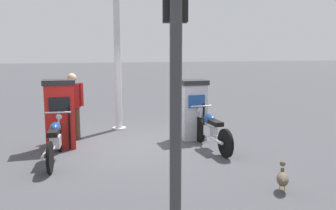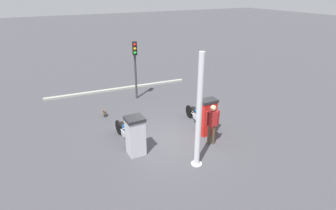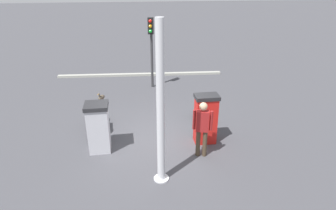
{
  "view_description": "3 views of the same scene",
  "coord_description": "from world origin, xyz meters",
  "px_view_note": "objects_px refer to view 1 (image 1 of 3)",
  "views": [
    {
      "loc": [
        8.17,
        -1.5,
        2.31
      ],
      "look_at": [
        0.96,
        0.59,
        1.15
      ],
      "focal_mm": 37.9,
      "sensor_mm": 36.0,
      "label": 1
    },
    {
      "loc": [
        -8.95,
        4.72,
        5.96
      ],
      "look_at": [
        0.71,
        -0.34,
        1.21
      ],
      "focal_mm": 28.96,
      "sensor_mm": 36.0,
      "label": 2
    },
    {
      "loc": [
        -8.2,
        0.69,
        4.89
      ],
      "look_at": [
        0.33,
        -0.57,
        1.03
      ],
      "focal_mm": 30.41,
      "sensor_mm": 36.0,
      "label": 3
    }
  ],
  "objects_px": {
    "fuel_pump_near": "(60,114)",
    "roadside_traffic_light": "(175,54)",
    "fuel_pump_far": "(192,109)",
    "motorcycle_near_pump": "(55,139)",
    "motorcycle_far_pump": "(211,130)",
    "attendant_person": "(73,102)",
    "canopy_support_pole": "(118,61)",
    "wandering_duck": "(283,178)"
  },
  "relations": [
    {
      "from": "fuel_pump_far",
      "to": "attendant_person",
      "type": "bearing_deg",
      "value": -104.29
    },
    {
      "from": "canopy_support_pole",
      "to": "roadside_traffic_light",
      "type": "bearing_deg",
      "value": -3.57
    },
    {
      "from": "fuel_pump_near",
      "to": "attendant_person",
      "type": "bearing_deg",
      "value": 157.65
    },
    {
      "from": "fuel_pump_far",
      "to": "attendant_person",
      "type": "distance_m",
      "value": 3.11
    },
    {
      "from": "wandering_duck",
      "to": "canopy_support_pole",
      "type": "relative_size",
      "value": 0.11
    },
    {
      "from": "attendant_person",
      "to": "wandering_duck",
      "type": "relative_size",
      "value": 3.65
    },
    {
      "from": "motorcycle_far_pump",
      "to": "roadside_traffic_light",
      "type": "height_order",
      "value": "roadside_traffic_light"
    },
    {
      "from": "motorcycle_far_pump",
      "to": "canopy_support_pole",
      "type": "bearing_deg",
      "value": -147.12
    },
    {
      "from": "attendant_person",
      "to": "motorcycle_far_pump",
      "type": "bearing_deg",
      "value": 59.65
    },
    {
      "from": "attendant_person",
      "to": "canopy_support_pole",
      "type": "bearing_deg",
      "value": 125.3
    },
    {
      "from": "motorcycle_near_pump",
      "to": "attendant_person",
      "type": "height_order",
      "value": "attendant_person"
    },
    {
      "from": "fuel_pump_far",
      "to": "motorcycle_near_pump",
      "type": "distance_m",
      "value": 3.58
    },
    {
      "from": "fuel_pump_near",
      "to": "roadside_traffic_light",
      "type": "xyz_separation_m",
      "value": [
        5.28,
        1.2,
        1.45
      ]
    },
    {
      "from": "motorcycle_near_pump",
      "to": "fuel_pump_far",
      "type": "bearing_deg",
      "value": 106.18
    },
    {
      "from": "fuel_pump_near",
      "to": "fuel_pump_far",
      "type": "relative_size",
      "value": 1.05
    },
    {
      "from": "motorcycle_far_pump",
      "to": "wandering_duck",
      "type": "height_order",
      "value": "motorcycle_far_pump"
    },
    {
      "from": "motorcycle_far_pump",
      "to": "canopy_support_pole",
      "type": "relative_size",
      "value": 0.5
    },
    {
      "from": "wandering_duck",
      "to": "roadside_traffic_light",
      "type": "distance_m",
      "value": 3.45
    },
    {
      "from": "fuel_pump_far",
      "to": "wandering_duck",
      "type": "xyz_separation_m",
      "value": [
        3.78,
        0.21,
        -0.56
      ]
    },
    {
      "from": "motorcycle_near_pump",
      "to": "wandering_duck",
      "type": "height_order",
      "value": "motorcycle_near_pump"
    },
    {
      "from": "roadside_traffic_light",
      "to": "wandering_duck",
      "type": "bearing_deg",
      "value": 122.86
    },
    {
      "from": "fuel_pump_far",
      "to": "motorcycle_far_pump",
      "type": "height_order",
      "value": "fuel_pump_far"
    },
    {
      "from": "fuel_pump_near",
      "to": "motorcycle_near_pump",
      "type": "relative_size",
      "value": 0.76
    },
    {
      "from": "fuel_pump_near",
      "to": "canopy_support_pole",
      "type": "height_order",
      "value": "canopy_support_pole"
    },
    {
      "from": "fuel_pump_near",
      "to": "canopy_support_pole",
      "type": "bearing_deg",
      "value": 136.14
    },
    {
      "from": "motorcycle_far_pump",
      "to": "canopy_support_pole",
      "type": "distance_m",
      "value": 3.61
    },
    {
      "from": "motorcycle_far_pump",
      "to": "roadside_traffic_light",
      "type": "relative_size",
      "value": 0.63
    },
    {
      "from": "motorcycle_far_pump",
      "to": "roadside_traffic_light",
      "type": "distance_m",
      "value": 5.11
    },
    {
      "from": "roadside_traffic_light",
      "to": "fuel_pump_far",
      "type": "bearing_deg",
      "value": 158.1
    },
    {
      "from": "fuel_pump_far",
      "to": "canopy_support_pole",
      "type": "bearing_deg",
      "value": -135.19
    },
    {
      "from": "fuel_pump_near",
      "to": "fuel_pump_far",
      "type": "height_order",
      "value": "fuel_pump_near"
    },
    {
      "from": "fuel_pump_far",
      "to": "motorcycle_far_pump",
      "type": "xyz_separation_m",
      "value": [
        1.04,
        0.08,
        -0.33
      ]
    },
    {
      "from": "attendant_person",
      "to": "canopy_support_pole",
      "type": "height_order",
      "value": "canopy_support_pole"
    },
    {
      "from": "fuel_pump_near",
      "to": "fuel_pump_far",
      "type": "bearing_deg",
      "value": 90.0
    },
    {
      "from": "fuel_pump_near",
      "to": "wandering_duck",
      "type": "height_order",
      "value": "fuel_pump_near"
    },
    {
      "from": "fuel_pump_near",
      "to": "motorcycle_near_pump",
      "type": "bearing_deg",
      "value": -5.97
    },
    {
      "from": "fuel_pump_far",
      "to": "fuel_pump_near",
      "type": "bearing_deg",
      "value": -90.0
    },
    {
      "from": "fuel_pump_far",
      "to": "wandering_duck",
      "type": "bearing_deg",
      "value": 3.17
    },
    {
      "from": "motorcycle_near_pump",
      "to": "motorcycle_far_pump",
      "type": "relative_size",
      "value": 1.04
    },
    {
      "from": "motorcycle_far_pump",
      "to": "fuel_pump_far",
      "type": "bearing_deg",
      "value": -175.35
    },
    {
      "from": "canopy_support_pole",
      "to": "fuel_pump_far",
      "type": "bearing_deg",
      "value": 44.81
    },
    {
      "from": "fuel_pump_far",
      "to": "canopy_support_pole",
      "type": "height_order",
      "value": "canopy_support_pole"
    }
  ]
}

